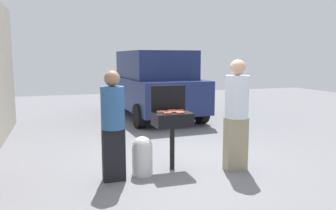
# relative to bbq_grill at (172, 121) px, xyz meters

# --- Properties ---
(ground_plane) EXTENTS (24.00, 24.00, 0.00)m
(ground_plane) POSITION_rel_bbq_grill_xyz_m (0.19, 0.19, -0.80)
(ground_plane) COLOR slate
(bbq_grill) EXTENTS (0.60, 0.44, 0.95)m
(bbq_grill) POSITION_rel_bbq_grill_xyz_m (0.00, 0.00, 0.00)
(bbq_grill) COLOR black
(bbq_grill) RESTS_ON ground
(grill_lid_open) EXTENTS (0.60, 0.05, 0.42)m
(grill_lid_open) POSITION_rel_bbq_grill_xyz_m (0.00, 0.22, 0.36)
(grill_lid_open) COLOR black
(grill_lid_open) RESTS_ON bbq_grill
(hot_dog_0) EXTENTS (0.13, 0.03, 0.03)m
(hot_dog_0) POSITION_rel_bbq_grill_xyz_m (-0.14, 0.07, 0.16)
(hot_dog_0) COLOR #B74C33
(hot_dog_0) RESTS_ON bbq_grill
(hot_dog_1) EXTENTS (0.13, 0.04, 0.03)m
(hot_dog_1) POSITION_rel_bbq_grill_xyz_m (0.12, -0.01, 0.16)
(hot_dog_1) COLOR #AD4228
(hot_dog_1) RESTS_ON bbq_grill
(hot_dog_2) EXTENTS (0.13, 0.04, 0.03)m
(hot_dog_2) POSITION_rel_bbq_grill_xyz_m (0.08, -0.15, 0.16)
(hot_dog_2) COLOR #C6593D
(hot_dog_2) RESTS_ON bbq_grill
(hot_dog_3) EXTENTS (0.13, 0.03, 0.03)m
(hot_dog_3) POSITION_rel_bbq_grill_xyz_m (0.11, -0.12, 0.16)
(hot_dog_3) COLOR #B74C33
(hot_dog_3) RESTS_ON bbq_grill
(hot_dog_4) EXTENTS (0.13, 0.03, 0.03)m
(hot_dog_4) POSITION_rel_bbq_grill_xyz_m (0.00, 0.09, 0.16)
(hot_dog_4) COLOR #B74C33
(hot_dog_4) RESTS_ON bbq_grill
(hot_dog_5) EXTENTS (0.13, 0.04, 0.03)m
(hot_dog_5) POSITION_rel_bbq_grill_xyz_m (0.04, 0.14, 0.16)
(hot_dog_5) COLOR #C6593D
(hot_dog_5) RESTS_ON bbq_grill
(hot_dog_6) EXTENTS (0.13, 0.03, 0.03)m
(hot_dog_6) POSITION_rel_bbq_grill_xyz_m (-0.19, 0.00, 0.16)
(hot_dog_6) COLOR #C6593D
(hot_dog_6) RESTS_ON bbq_grill
(hot_dog_7) EXTENTS (0.13, 0.03, 0.03)m
(hot_dog_7) POSITION_rel_bbq_grill_xyz_m (-0.09, -0.06, 0.16)
(hot_dog_7) COLOR #C6593D
(hot_dog_7) RESTS_ON bbq_grill
(hot_dog_8) EXTENTS (0.13, 0.03, 0.03)m
(hot_dog_8) POSITION_rel_bbq_grill_xyz_m (-0.13, -0.14, 0.16)
(hot_dog_8) COLOR #B74C33
(hot_dog_8) RESTS_ON bbq_grill
(hot_dog_9) EXTENTS (0.13, 0.03, 0.03)m
(hot_dog_9) POSITION_rel_bbq_grill_xyz_m (0.14, 0.06, 0.16)
(hot_dog_9) COLOR #AD4228
(hot_dog_9) RESTS_ON bbq_grill
(hot_dog_10) EXTENTS (0.13, 0.03, 0.03)m
(hot_dog_10) POSITION_rel_bbq_grill_xyz_m (0.04, -0.03, 0.16)
(hot_dog_10) COLOR #C6593D
(hot_dog_10) RESTS_ON bbq_grill
(hot_dog_11) EXTENTS (0.13, 0.04, 0.03)m
(hot_dog_11) POSITION_rel_bbq_grill_xyz_m (-0.01, 0.04, 0.16)
(hot_dog_11) COLOR #AD4228
(hot_dog_11) RESTS_ON bbq_grill
(hot_dog_12) EXTENTS (0.13, 0.04, 0.03)m
(hot_dog_12) POSITION_rel_bbq_grill_xyz_m (-0.02, -0.00, 0.16)
(hot_dog_12) COLOR #C6593D
(hot_dog_12) RESTS_ON bbq_grill
(hot_dog_13) EXTENTS (0.13, 0.03, 0.03)m
(hot_dog_13) POSITION_rel_bbq_grill_xyz_m (-0.17, 0.10, 0.16)
(hot_dog_13) COLOR #C6593D
(hot_dog_13) RESTS_ON bbq_grill
(hot_dog_14) EXTENTS (0.13, 0.03, 0.03)m
(hot_dog_14) POSITION_rel_bbq_grill_xyz_m (0.16, 0.10, 0.16)
(hot_dog_14) COLOR #C6593D
(hot_dog_14) RESTS_ON bbq_grill
(hot_dog_15) EXTENTS (0.13, 0.04, 0.03)m
(hot_dog_15) POSITION_rel_bbq_grill_xyz_m (0.09, -0.08, 0.16)
(hot_dog_15) COLOR #C6593D
(hot_dog_15) RESTS_ON bbq_grill
(propane_tank) EXTENTS (0.32, 0.32, 0.62)m
(propane_tank) POSITION_rel_bbq_grill_xyz_m (-0.53, -0.12, -0.48)
(propane_tank) COLOR silver
(propane_tank) RESTS_ON ground
(person_left) EXTENTS (0.35, 0.35, 1.65)m
(person_left) POSITION_rel_bbq_grill_xyz_m (-1.00, -0.22, 0.09)
(person_left) COLOR black
(person_left) RESTS_ON ground
(person_right) EXTENTS (0.38, 0.38, 1.80)m
(person_right) POSITION_rel_bbq_grill_xyz_m (0.98, -0.33, 0.17)
(person_right) COLOR gray
(person_right) RESTS_ON ground
(parked_minivan) EXTENTS (2.23, 4.50, 2.02)m
(parked_minivan) POSITION_rel_bbq_grill_xyz_m (1.07, 4.92, 0.22)
(parked_minivan) COLOR navy
(parked_minivan) RESTS_ON ground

